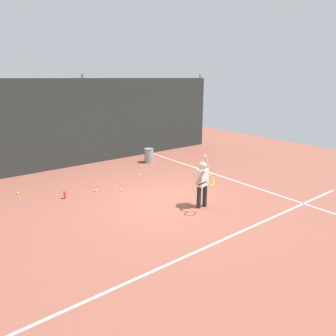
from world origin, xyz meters
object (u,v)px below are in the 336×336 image
Objects in this scene: tennis_ball_0 at (206,175)px; tennis_ball_5 at (139,175)px; ball_hopper at (149,155)px; tennis_ball_2 at (148,158)px; water_bottle at (65,195)px; tennis_ball_3 at (121,190)px; tennis_player at (203,180)px; tennis_ball_1 at (18,193)px; tennis_ball_4 at (189,166)px; tennis_ball_6 at (96,191)px.

tennis_ball_0 and tennis_ball_5 have the same top height.
ball_hopper is 8.52× the size of tennis_ball_2.
tennis_ball_3 is (1.52, -0.40, -0.08)m from water_bottle.
tennis_player is at bearing -136.77° from tennis_ball_0.
water_bottle is at bearing -50.66° from tennis_ball_1.
tennis_ball_4 is (0.82, -1.45, -0.26)m from ball_hopper.
tennis_ball_1 and tennis_ball_5 have the same top height.
tennis_player is at bearing -65.20° from tennis_ball_3.
tennis_ball_4 and tennis_ball_6 have the same top height.
tennis_ball_1 is at bearing 147.53° from tennis_ball_3.
tennis_player is at bearing -47.64° from tennis_ball_1.
tennis_ball_3 is 3.32m from tennis_ball_4.
ball_hopper is 3.24m from tennis_ball_3.
tennis_ball_3 is at bearing -142.96° from tennis_ball_5.
tennis_ball_5 is (2.69, 0.48, -0.08)m from water_bottle.
tennis_player is at bearing -91.83° from tennis_ball_5.
tennis_ball_1 is 2.21m from tennis_ball_6.
tennis_ball_6 is at bearing -175.71° from tennis_ball_4.
tennis_ball_4 is at bearing 78.19° from tennis_ball_0.
tennis_ball_1 is 1.00× the size of tennis_ball_6.
tennis_player is 2.40× the size of ball_hopper.
tennis_player is at bearing -126.10° from tennis_ball_4.
tennis_ball_4 is 2.09m from tennis_ball_5.
water_bottle is (-2.59, 2.72, -0.62)m from tennis_player.
tennis_ball_2 is (4.23, 2.21, -0.08)m from water_bottle.
water_bottle is 3.33× the size of tennis_ball_5.
water_bottle is 3.33× the size of tennis_ball_4.
ball_hopper reaches higher than tennis_ball_2.
tennis_ball_3 is at bearing -31.62° from tennis_ball_6.
tennis_ball_4 is (3.25, 0.67, 0.00)m from tennis_ball_3.
tennis_ball_1 is (-5.49, 2.08, 0.00)m from tennis_ball_0.
water_bottle reaches higher than tennis_ball_4.
tennis_player reaches higher than tennis_ball_5.
tennis_player is 5.32m from tennis_ball_1.
tennis_ball_2 is at bearing 11.21° from tennis_ball_1.
ball_hopper is (1.36, 4.44, -0.44)m from tennis_player.
tennis_ball_3 and tennis_ball_4 have the same top height.
tennis_ball_1 is (-4.91, -0.54, -0.26)m from ball_hopper.
tennis_player is 20.46× the size of tennis_ball_2.
tennis_ball_2 and tennis_ball_5 have the same top height.
tennis_ball_5 is at bearing 142.96° from tennis_ball_0.
ball_hopper is at bearing 61.29° from tennis_player.
tennis_ball_3 is 1.00× the size of tennis_ball_5.
tennis_player is 20.46× the size of tennis_ball_6.
tennis_ball_3 is at bearing -136.05° from tennis_ball_2.
water_bottle is 3.33× the size of tennis_ball_2.
tennis_ball_1 is at bearing 120.67° from tennis_player.
ball_hopper reaches higher than tennis_ball_1.
tennis_ball_2 is (5.19, 1.03, 0.00)m from tennis_ball_1.
tennis_ball_5 is (-2.08, 0.21, 0.00)m from tennis_ball_4.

